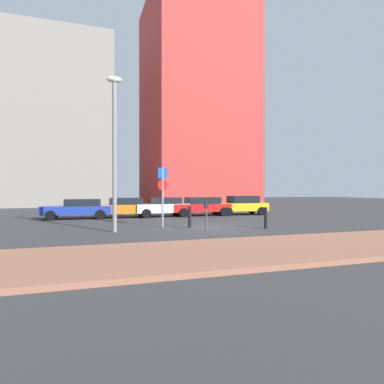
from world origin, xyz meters
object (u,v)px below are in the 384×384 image
at_px(parking_meter, 206,212).
at_px(street_lamp, 115,141).
at_px(traffic_bollard_mid, 190,217).
at_px(parked_car_blue, 78,208).
at_px(parking_sign_post, 163,189).
at_px(parked_car_red, 201,206).
at_px(parked_car_orange, 123,207).
at_px(traffic_bollard_near, 266,218).
at_px(parked_car_white, 163,207).
at_px(parked_car_yellow, 241,205).

height_order(parking_meter, street_lamp, street_lamp).
bearing_deg(street_lamp, traffic_bollard_mid, 8.91).
xyz_separation_m(parked_car_blue, traffic_bollard_mid, (5.53, -7.26, -0.16)).
bearing_deg(parking_sign_post, parking_meter, -58.20).
xyz_separation_m(parking_sign_post, street_lamp, (-2.58, -1.34, 2.24)).
bearing_deg(parked_car_red, parking_meter, -108.52).
xyz_separation_m(parked_car_orange, parked_car_red, (5.76, -0.19, 0.00)).
bearing_deg(parked_car_orange, parked_car_red, -1.85).
xyz_separation_m(parking_meter, traffic_bollard_near, (3.23, 0.08, -0.36)).
distance_m(parked_car_blue, traffic_bollard_mid, 9.13).
bearing_deg(street_lamp, parked_car_white, 62.13).
bearing_deg(parking_sign_post, parked_car_red, 54.99).
bearing_deg(parked_car_red, traffic_bollard_near, -88.31).
xyz_separation_m(parking_meter, traffic_bollard_mid, (-0.26, 1.72, -0.35)).
relative_size(parked_car_blue, street_lamp, 0.63).
xyz_separation_m(parked_car_white, parked_car_red, (2.94, -0.06, 0.01)).
height_order(parked_car_orange, parked_car_yellow, parked_car_yellow).
xyz_separation_m(parked_car_blue, parking_meter, (5.79, -8.97, 0.18)).
xyz_separation_m(street_lamp, traffic_bollard_mid, (3.85, 0.60, -3.66)).
distance_m(parked_car_red, traffic_bollard_near, 8.78).
relative_size(parked_car_white, parking_meter, 2.88).
distance_m(parked_car_blue, street_lamp, 8.77).
relative_size(parking_sign_post, street_lamp, 0.44).
relative_size(street_lamp, traffic_bollard_mid, 6.53).
xyz_separation_m(parked_car_white, parking_meter, (-0.02, -8.92, 0.16)).
bearing_deg(parked_car_orange, parked_car_white, -2.55).
bearing_deg(parked_car_yellow, parking_sign_post, -141.09).
height_order(parked_car_yellow, parking_sign_post, parking_sign_post).
relative_size(parked_car_white, parking_sign_post, 1.27).
bearing_deg(parked_car_orange, street_lamp, -99.39).
height_order(parked_car_white, traffic_bollard_mid, parked_car_white).
distance_m(parked_car_orange, street_lamp, 8.76).
relative_size(parking_sign_post, traffic_bollard_near, 2.92).
relative_size(parked_car_yellow, parking_sign_post, 1.31).
distance_m(parked_car_red, street_lamp, 11.05).
bearing_deg(parked_car_yellow, street_lamp, -143.68).
height_order(parked_car_red, traffic_bollard_near, parked_car_red).
bearing_deg(parked_car_white, traffic_bollard_mid, -92.24).
bearing_deg(street_lamp, traffic_bollard_near, -8.01).
relative_size(parked_car_blue, parked_car_white, 1.15).
distance_m(parked_car_white, parked_car_yellow, 6.27).
height_order(parked_car_red, parking_sign_post, parking_sign_post).
relative_size(parked_car_yellow, traffic_bollard_near, 3.83).
relative_size(traffic_bollard_near, traffic_bollard_mid, 0.98).
bearing_deg(traffic_bollard_mid, parking_meter, -81.45).
bearing_deg(parked_car_red, parked_car_blue, 179.26).
height_order(parking_meter, traffic_bollard_near, parking_meter).
height_order(parked_car_white, parking_meter, parked_car_white).
distance_m(parking_meter, traffic_bollard_mid, 1.77).
relative_size(parked_car_yellow, street_lamp, 0.57).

